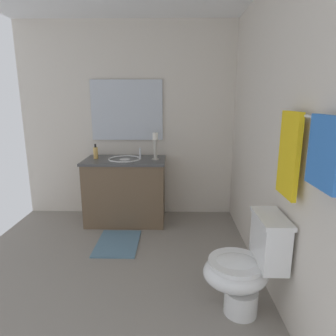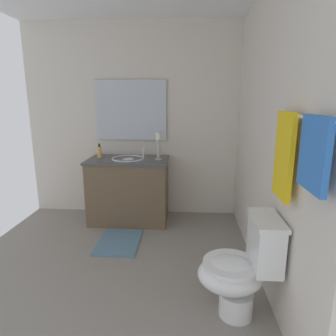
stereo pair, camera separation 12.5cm
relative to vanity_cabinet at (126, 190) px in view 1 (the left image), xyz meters
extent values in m
cube|color=gray|center=(1.00, 0.01, -0.41)|extent=(2.66, 2.75, 0.02)
cube|color=silver|center=(1.00, 1.38, 0.82)|extent=(2.66, 0.04, 2.45)
cube|color=silver|center=(-0.33, 0.01, 0.82)|extent=(0.04, 2.75, 2.45)
cube|color=brown|center=(0.00, 0.00, -0.02)|extent=(0.55, 0.95, 0.77)
cube|color=#4C4C4C|center=(0.00, 0.00, 0.38)|extent=(0.58, 0.98, 0.03)
sphere|color=black|center=(-0.10, -0.49, 0.02)|extent=(0.02, 0.02, 0.02)
sphere|color=black|center=(0.10, -0.49, 0.02)|extent=(0.02, 0.02, 0.02)
ellipsoid|color=white|center=(0.00, 0.00, 0.35)|extent=(0.38, 0.30, 0.11)
torus|color=white|center=(0.00, 0.00, 0.40)|extent=(0.40, 0.40, 0.02)
cylinder|color=silver|center=(0.00, 0.19, 0.47)|extent=(0.02, 0.02, 0.14)
cube|color=silver|center=(-0.28, 0.00, 0.97)|extent=(0.02, 0.90, 0.75)
cylinder|color=#B7B2A5|center=(0.02, 0.38, 0.40)|extent=(0.09, 0.09, 0.01)
cylinder|color=#B7B2A5|center=(0.02, 0.38, 0.51)|extent=(0.04, 0.04, 0.23)
cylinder|color=#B7B2A5|center=(0.02, 0.38, 0.64)|extent=(0.08, 0.08, 0.01)
cylinder|color=white|center=(0.02, 0.38, 0.68)|extent=(0.06, 0.06, 0.08)
cylinder|color=#E5B259|center=(-0.03, -0.36, 0.47)|extent=(0.06, 0.06, 0.14)
cylinder|color=black|center=(-0.03, -0.36, 0.56)|extent=(0.02, 0.02, 0.04)
cylinder|color=white|center=(1.64, 1.08, -0.31)|extent=(0.24, 0.24, 0.18)
ellipsoid|color=white|center=(1.64, 1.03, -0.08)|extent=(0.38, 0.46, 0.24)
cylinder|color=white|center=(1.64, 1.03, 0.00)|extent=(0.39, 0.39, 0.03)
cube|color=white|center=(1.64, 1.25, 0.16)|extent=(0.36, 0.17, 0.32)
cube|color=white|center=(1.64, 1.25, 0.33)|extent=(0.38, 0.19, 0.03)
cylinder|color=silver|center=(1.90, 1.32, 1.02)|extent=(0.83, 0.02, 0.02)
cube|color=yellow|center=(1.70, 1.31, 0.78)|extent=(0.27, 0.03, 0.53)
cube|color=blue|center=(2.11, 1.31, 0.87)|extent=(0.28, 0.03, 0.35)
cube|color=slate|center=(0.62, 0.00, -0.39)|extent=(0.60, 0.44, 0.02)
camera|label=1|loc=(3.49, 0.60, 1.11)|focal=31.39mm
camera|label=2|loc=(3.48, 0.72, 1.11)|focal=31.39mm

